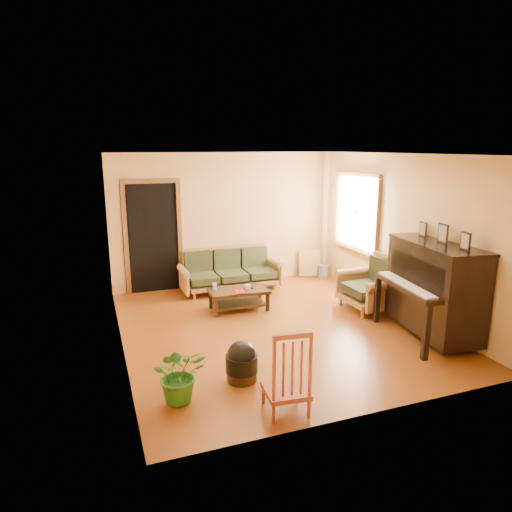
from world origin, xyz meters
name	(u,v)px	position (x,y,z in m)	size (l,w,h in m)	color
floor	(275,327)	(0.00, 0.00, 0.00)	(5.00, 5.00, 0.00)	#602C0C
doorway	(153,238)	(-1.45, 2.48, 1.02)	(1.08, 0.16, 2.05)	black
window	(357,212)	(2.21, 1.30, 1.50)	(0.12, 1.36, 1.46)	white
sofa	(231,270)	(-0.09, 2.00, 0.41)	(1.90, 0.80, 0.81)	#9E693A
coffee_table	(239,299)	(-0.28, 0.93, 0.18)	(0.99, 0.54, 0.36)	black
armchair	(368,283)	(1.78, 0.19, 0.46)	(0.88, 0.92, 0.92)	#9E693A
piano	(434,290)	(2.01, -1.09, 0.70)	(0.93, 1.58, 1.40)	black
footstool	(242,366)	(-1.00, -1.38, 0.18)	(0.38, 0.38, 0.36)	black
red_chair	(286,370)	(-0.77, -2.14, 0.47)	(0.44, 0.48, 0.94)	maroon
leaning_frame	(310,263)	(1.77, 2.33, 0.30)	(0.45, 0.10, 0.60)	gold
ceramic_crock	(324,271)	(2.01, 2.16, 0.14)	(0.22, 0.22, 0.27)	#2E3D8C
potted_plant	(180,374)	(-1.76, -1.57, 0.32)	(0.58, 0.50, 0.64)	#255F1B
book	(235,292)	(-0.39, 0.77, 0.37)	(0.17, 0.23, 0.02)	#A31715
candle	(214,286)	(-0.66, 1.06, 0.42)	(0.07, 0.07, 0.12)	silver
glass_jar	(248,287)	(-0.12, 0.91, 0.39)	(0.10, 0.10, 0.07)	silver
remote	(248,288)	(-0.11, 0.91, 0.37)	(0.16, 0.04, 0.02)	black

